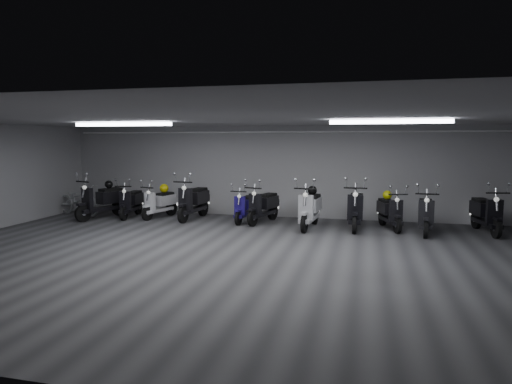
% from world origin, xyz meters
% --- Properties ---
extents(floor, '(14.00, 10.00, 0.01)m').
position_xyz_m(floor, '(0.00, 0.00, -0.01)').
color(floor, '#343437').
rests_on(floor, ground).
extents(ceiling, '(14.00, 10.00, 0.01)m').
position_xyz_m(ceiling, '(0.00, 0.00, 2.80)').
color(ceiling, gray).
rests_on(ceiling, ground).
extents(back_wall, '(14.00, 0.01, 2.80)m').
position_xyz_m(back_wall, '(0.00, 5.00, 1.40)').
color(back_wall, gray).
rests_on(back_wall, ground).
extents(front_wall, '(14.00, 0.01, 2.80)m').
position_xyz_m(front_wall, '(0.00, -5.00, 1.40)').
color(front_wall, gray).
rests_on(front_wall, ground).
extents(fluor_strip_left, '(2.40, 0.18, 0.08)m').
position_xyz_m(fluor_strip_left, '(-3.00, 1.00, 2.74)').
color(fluor_strip_left, white).
rests_on(fluor_strip_left, ceiling).
extents(fluor_strip_right, '(2.40, 0.18, 0.08)m').
position_xyz_m(fluor_strip_right, '(3.00, 1.00, 2.74)').
color(fluor_strip_right, white).
rests_on(fluor_strip_right, ceiling).
extents(conduit, '(13.60, 0.05, 0.05)m').
position_xyz_m(conduit, '(0.00, 4.92, 2.62)').
color(conduit, white).
rests_on(conduit, back_wall).
extents(scooter_0, '(1.31, 2.07, 1.46)m').
position_xyz_m(scooter_0, '(-5.17, 3.34, 0.73)').
color(scooter_0, black).
rests_on(scooter_0, floor).
extents(scooter_1, '(0.77, 1.75, 1.26)m').
position_xyz_m(scooter_1, '(-4.43, 3.76, 0.63)').
color(scooter_1, black).
rests_on(scooter_1, floor).
extents(scooter_2, '(0.96, 1.72, 1.22)m').
position_xyz_m(scooter_2, '(-3.54, 3.88, 0.61)').
color(scooter_2, silver).
rests_on(scooter_2, floor).
extents(scooter_3, '(0.83, 2.02, 1.47)m').
position_xyz_m(scooter_3, '(-2.44, 3.90, 0.73)').
color(scooter_3, black).
rests_on(scooter_3, floor).
extents(scooter_4, '(0.67, 1.63, 1.18)m').
position_xyz_m(scooter_4, '(-0.82, 3.84, 0.59)').
color(scooter_4, navy).
rests_on(scooter_4, floor).
extents(scooter_5, '(1.06, 1.87, 1.32)m').
position_xyz_m(scooter_5, '(-0.28, 3.82, 0.66)').
color(scooter_5, black).
rests_on(scooter_5, floor).
extents(scooter_6, '(0.82, 1.96, 1.42)m').
position_xyz_m(scooter_6, '(1.13, 3.36, 0.71)').
color(scooter_6, '#B5B6BA').
rests_on(scooter_6, floor).
extents(scooter_7, '(0.67, 1.96, 1.45)m').
position_xyz_m(scooter_7, '(2.33, 3.57, 0.73)').
color(scooter_7, black).
rests_on(scooter_7, floor).
extents(scooter_8, '(1.03, 1.76, 1.25)m').
position_xyz_m(scooter_8, '(3.21, 3.75, 0.62)').
color(scooter_8, black).
rests_on(scooter_8, floor).
extents(scooter_9, '(0.77, 1.86, 1.35)m').
position_xyz_m(scooter_9, '(4.06, 3.38, 0.67)').
color(scooter_9, black).
rests_on(scooter_9, floor).
extents(bicycle, '(1.95, 1.16, 1.19)m').
position_xyz_m(bicycle, '(-6.27, 3.75, 0.60)').
color(bicycle, silver).
rests_on(bicycle, floor).
extents(scooter_10, '(0.88, 1.91, 1.37)m').
position_xyz_m(scooter_10, '(5.57, 3.80, 0.69)').
color(scooter_10, black).
rests_on(scooter_10, floor).
extents(helmet_0, '(0.25, 0.25, 0.25)m').
position_xyz_m(helmet_0, '(3.14, 3.97, 0.90)').
color(helmet_0, '#B4B80A').
rests_on(helmet_0, scooter_8).
extents(helmet_1, '(0.28, 0.28, 0.28)m').
position_xyz_m(helmet_1, '(-3.48, 4.10, 0.89)').
color(helmet_1, '#BDAE0B').
rests_on(helmet_1, scooter_2).
extents(helmet_2, '(0.26, 0.26, 0.26)m').
position_xyz_m(helmet_2, '(1.15, 3.62, 1.01)').
color(helmet_2, black).
rests_on(helmet_2, scooter_6).
extents(helmet_3, '(0.24, 0.24, 0.24)m').
position_xyz_m(helmet_3, '(-5.07, 3.59, 1.03)').
color(helmet_3, black).
rests_on(helmet_3, scooter_0).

